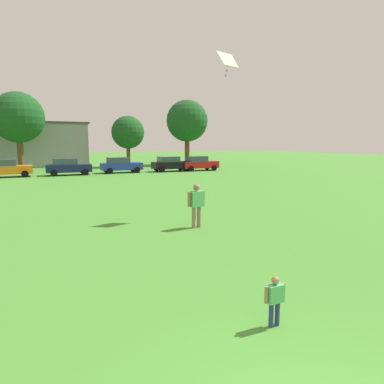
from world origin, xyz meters
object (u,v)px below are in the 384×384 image
at_px(kite, 228,61).
at_px(tree_far_right, 187,121).
at_px(parked_car_orange_0, 7,168).
at_px(adult_bystander, 196,202).
at_px(parked_car_black_3, 171,164).
at_px(parked_car_navy_1, 68,167).
at_px(tree_left, 18,118).
at_px(child_kite_flyer, 275,297).
at_px(parked_car_red_4, 199,163).
at_px(parked_car_blue_2, 121,165).
at_px(tree_right, 128,132).

relative_size(kite, tree_far_right, 0.12).
height_order(kite, parked_car_orange_0, kite).
relative_size(adult_bystander, parked_car_black_3, 0.40).
height_order(parked_car_navy_1, tree_left, tree_left).
xyz_separation_m(adult_bystander, kite, (2.33, 1.77, 5.78)).
distance_m(child_kite_flyer, tree_far_right, 45.77).
relative_size(kite, tree_left, 0.12).
distance_m(child_kite_flyer, parked_car_navy_1, 32.16).
bearing_deg(parked_car_red_4, parked_car_black_3, 174.24).
distance_m(adult_bystander, parked_car_orange_0, 26.34).
bearing_deg(tree_left, parked_car_orange_0, -97.72).
height_order(kite, parked_car_red_4, kite).
bearing_deg(parked_car_red_4, adult_bystander, -115.79).
relative_size(parked_car_navy_1, tree_far_right, 0.46).
bearing_deg(tree_left, parked_car_red_4, -24.33).
height_order(child_kite_flyer, tree_left, tree_left).
relative_size(parked_car_blue_2, tree_left, 0.48).
bearing_deg(kite, tree_right, 83.45).
relative_size(child_kite_flyer, parked_car_red_4, 0.22).
distance_m(kite, parked_car_navy_1, 24.35).
xyz_separation_m(parked_car_red_4, tree_far_right, (3.11, 10.40, 5.41)).
bearing_deg(kite, parked_car_navy_1, 101.79).
relative_size(parked_car_blue_2, parked_car_black_3, 1.00).
bearing_deg(child_kite_flyer, parked_car_red_4, 65.82).
height_order(child_kite_flyer, tree_right, tree_right).
bearing_deg(parked_car_red_4, tree_far_right, 73.33).
xyz_separation_m(kite, parked_car_navy_1, (-4.83, 23.12, -5.94)).
relative_size(parked_car_red_4, tree_right, 0.64).
height_order(parked_car_navy_1, parked_car_black_3, same).
bearing_deg(parked_car_orange_0, parked_car_red_4, -1.71).
xyz_separation_m(parked_car_orange_0, parked_car_blue_2, (10.89, 0.25, 0.00)).
distance_m(tree_left, tree_far_right, 21.93).
xyz_separation_m(parked_car_navy_1, parked_car_blue_2, (5.44, 0.48, 0.00)).
relative_size(adult_bystander, parked_car_navy_1, 0.40).
relative_size(tree_left, tree_right, 1.33).
bearing_deg(parked_car_blue_2, parked_car_navy_1, -174.98).
relative_size(child_kite_flyer, kite, 0.86).
height_order(child_kite_flyer, parked_car_blue_2, parked_car_blue_2).
distance_m(kite, parked_car_orange_0, 26.19).
distance_m(parked_car_blue_2, parked_car_red_4, 8.95).
bearing_deg(parked_car_black_3, child_kite_flyer, -107.91).
xyz_separation_m(parked_car_blue_2, parked_car_red_4, (8.91, -0.85, 0.00)).
distance_m(parked_car_navy_1, parked_car_black_3, 11.01).
height_order(parked_car_blue_2, tree_right, tree_right).
xyz_separation_m(kite, tree_far_right, (12.64, 33.15, -0.53)).
bearing_deg(parked_car_blue_2, child_kite_flyer, -98.38).
xyz_separation_m(parked_car_black_3, tree_left, (-15.40, 8.13, 5.18)).
bearing_deg(parked_car_black_3, parked_car_blue_2, 174.78).
height_order(tree_left, tree_right, tree_left).
xyz_separation_m(kite, parked_car_blue_2, (0.61, 23.60, -5.94)).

